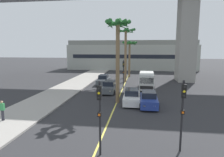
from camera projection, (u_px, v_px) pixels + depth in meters
name	position (u px, v px, depth m)	size (l,w,h in m)	color
sidewalk_left	(41.00, 103.00, 21.20)	(4.80, 80.00, 0.15)	#9E9991
lane_stripe_center	(122.00, 90.00, 27.93)	(0.14, 56.00, 0.01)	#DBCC4C
pier_building_backdrop	(131.00, 55.00, 55.32)	(34.49, 8.04, 7.88)	#ADB2A8
car_queue_front	(103.00, 80.00, 32.43)	(1.84, 4.10, 1.56)	#4C5156
car_queue_second	(109.00, 87.00, 26.59)	(1.86, 4.11, 1.56)	#4C5156
car_queue_third	(132.00, 97.00, 21.25)	(1.88, 4.12, 1.56)	white
car_queue_fourth	(149.00, 99.00, 20.26)	(1.84, 4.10, 1.56)	navy
delivery_van	(146.00, 80.00, 28.65)	(2.25, 5.29, 2.36)	silver
traffic_light_median_near	(100.00, 109.00, 10.68)	(0.24, 0.37, 4.20)	black
traffic_light_right_far_corner	(183.00, 106.00, 11.06)	(0.24, 0.37, 4.20)	black
traffic_light_median_far	(123.00, 70.00, 28.92)	(0.24, 0.37, 4.20)	black
palm_tree_near_median	(130.00, 48.00, 40.11)	(3.03, 3.07, 7.33)	brown
palm_tree_mid_median	(126.00, 40.00, 33.72)	(3.22, 3.39, 9.27)	brown
palm_tree_far_median	(118.00, 37.00, 20.74)	(2.73, 2.77, 8.93)	brown
pedestrian_mid_block	(2.00, 110.00, 15.91)	(0.34, 0.22, 1.62)	#2D2D38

